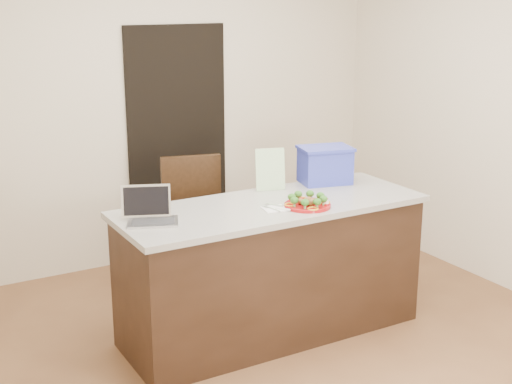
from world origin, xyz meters
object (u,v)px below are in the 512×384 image
yogurt_bottle (326,204)px  chair (198,216)px  napkin (275,209)px  laptop (150,212)px  island (271,269)px  blue_box (325,165)px  plate (307,205)px

yogurt_bottle → chair: size_ratio=0.06×
napkin → laptop: laptop is taller
island → blue_box: (0.61, 0.26, 0.59)m
napkin → blue_box: size_ratio=0.35×
plate → chair: chair is taller
chair → napkin: bearing=-72.9°
plate → chair: (-0.26, 1.11, -0.34)m
island → plate: plate is taller
plate → blue_box: (0.44, 0.44, 0.12)m
island → napkin: napkin is taller
island → chair: 0.94m
island → laptop: laptop is taller
yogurt_bottle → plate: bearing=140.7°
laptop → blue_box: size_ratio=0.85×
island → yogurt_bottle: size_ratio=32.27×
island → napkin: (-0.05, -0.12, 0.46)m
napkin → laptop: size_ratio=0.41×
napkin → blue_box: blue_box is taller
chair → plate: bearing=-62.4°
yogurt_bottle → laptop: 1.13m
plate → napkin: size_ratio=2.07×
island → napkin: size_ratio=14.14×
island → chair: bearing=96.0°
yogurt_bottle → island: bearing=135.0°
napkin → chair: (-0.05, 1.05, -0.33)m
napkin → island: bearing=67.5°
chair → island: bearing=-69.5°
plate → island: bearing=132.2°
island → yogurt_bottle: bearing=-45.0°
yogurt_bottle → laptop: (-1.08, 0.31, 0.03)m
island → blue_box: bearing=23.3°
blue_box → chair: size_ratio=0.40×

